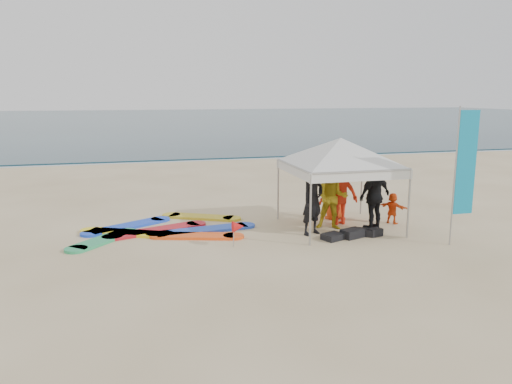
{
  "coord_description": "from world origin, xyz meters",
  "views": [
    {
      "loc": [
        -2.2,
        -9.37,
        3.66
      ],
      "look_at": [
        0.9,
        2.6,
        1.2
      ],
      "focal_mm": 35.0,
      "sensor_mm": 36.0,
      "label": 1
    }
  ],
  "objects": [
    {
      "name": "person_orange_b",
      "position": [
        3.65,
        3.92,
        0.81
      ],
      "size": [
        0.94,
        0.82,
        1.62
      ],
      "primitive_type": "imported",
      "rotation": [
        0.0,
        0.0,
        3.61
      ],
      "color": "red",
      "rests_on": "ground"
    },
    {
      "name": "person_yellow",
      "position": [
        3.12,
        2.9,
        0.88
      ],
      "size": [
        1.03,
        0.92,
        1.76
      ],
      "primitive_type": "imported",
      "rotation": [
        0.0,
        0.0,
        -0.35
      ],
      "color": "gold",
      "rests_on": "ground"
    },
    {
      "name": "ground",
      "position": [
        0.0,
        0.0,
        0.0
      ],
      "size": [
        120.0,
        120.0,
        0.0
      ],
      "primitive_type": "plane",
      "color": "beige",
      "rests_on": "ground"
    },
    {
      "name": "canopy_tent",
      "position": [
        3.34,
        2.96,
        2.47
      ],
      "size": [
        3.77,
        3.77,
        2.84
      ],
      "color": "#A5A5A8",
      "rests_on": "ground"
    },
    {
      "name": "shoreline_foam",
      "position": [
        0.0,
        18.2,
        0.0
      ],
      "size": [
        160.0,
        1.2,
        0.01
      ],
      "primitive_type": "cube",
      "color": "silver",
      "rests_on": "ground"
    },
    {
      "name": "ocean",
      "position": [
        0.0,
        60.0,
        0.04
      ],
      "size": [
        160.0,
        84.0,
        0.08
      ],
      "primitive_type": "cube",
      "color": "#0C2633",
      "rests_on": "ground"
    },
    {
      "name": "marker_pennant",
      "position": [
        0.3,
        1.98,
        0.49
      ],
      "size": [
        0.28,
        0.28,
        0.64
      ],
      "color": "#A5A5A8",
      "rests_on": "ground"
    },
    {
      "name": "surfboard_spread",
      "position": [
        -1.42,
        3.85,
        0.03
      ],
      "size": [
        4.6,
        3.23,
        0.07
      ],
      "color": "#FF5215",
      "rests_on": "ground"
    },
    {
      "name": "feather_flag",
      "position": [
        5.61,
        0.81,
        1.98
      ],
      "size": [
        0.57,
        0.04,
        3.37
      ],
      "color": "#A5A5A8",
      "rests_on": "ground"
    },
    {
      "name": "person_black_b",
      "position": [
        4.19,
        2.54,
        0.94
      ],
      "size": [
        1.19,
        0.83,
        1.88
      ],
      "primitive_type": "imported",
      "rotation": [
        0.0,
        0.0,
        3.52
      ],
      "color": "black",
      "rests_on": "ground"
    },
    {
      "name": "person_black_a",
      "position": [
        2.41,
        2.54,
        0.95
      ],
      "size": [
        0.82,
        0.73,
        1.9
      ],
      "primitive_type": "imported",
      "rotation": [
        0.0,
        0.0,
        0.49
      ],
      "color": "black",
      "rests_on": "ground"
    },
    {
      "name": "person_seated",
      "position": [
        5.03,
        3.01,
        0.44
      ],
      "size": [
        0.69,
        0.82,
        0.89
      ],
      "primitive_type": "imported",
      "rotation": [
        0.0,
        0.0,
        2.18
      ],
      "color": "#E94B14",
      "rests_on": "ground"
    },
    {
      "name": "person_orange_a",
      "position": [
        3.53,
        3.37,
        0.91
      ],
      "size": [
        1.19,
        0.71,
        1.82
      ],
      "primitive_type": "imported",
      "rotation": [
        0.0,
        0.0,
        3.17
      ],
      "color": "red",
      "rests_on": "ground"
    },
    {
      "name": "gear_pile",
      "position": [
        3.34,
        1.98,
        0.1
      ],
      "size": [
        1.71,
        0.67,
        0.22
      ],
      "color": "black",
      "rests_on": "ground"
    }
  ]
}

